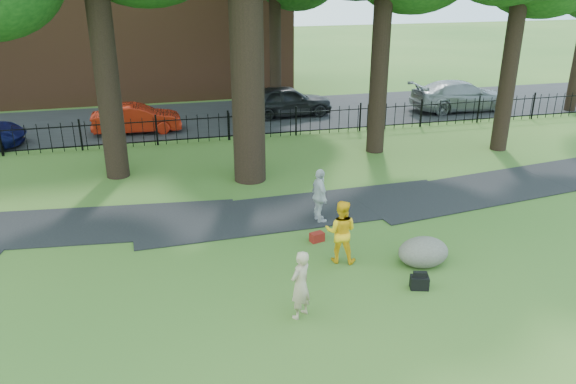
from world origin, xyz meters
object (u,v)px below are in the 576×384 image
object	(u,v)px
woman	(300,285)
boulder	(423,250)
red_sedan	(137,119)
man	(341,231)

from	to	relation	value
woman	boulder	world-z (taller)	woman
woman	red_sedan	xyz separation A→B (m)	(-3.30, 15.65, -0.13)
woman	boulder	xyz separation A→B (m)	(3.59, 1.47, -0.40)
man	red_sedan	xyz separation A→B (m)	(-4.93, 13.55, -0.18)
red_sedan	boulder	bearing A→B (deg)	-153.71
man	red_sedan	bearing A→B (deg)	-44.93
boulder	red_sedan	size ratio (longest dim) A/B	0.33
man	boulder	size ratio (longest dim) A/B	1.28
man	woman	bearing A→B (deg)	77.44
man	boulder	world-z (taller)	man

